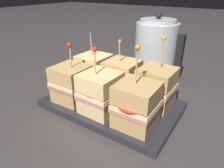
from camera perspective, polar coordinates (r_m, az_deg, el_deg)
The scene contains 9 objects.
ground_plane at distance 0.55m, azimuth 0.00°, elevation -6.61°, with size 6.00×6.00×0.00m, color #383333.
serving_platter at distance 0.54m, azimuth 0.00°, elevation -5.81°, with size 0.34×0.22×0.02m.
sandwich_front_left at distance 0.54m, azimuth -11.47°, elevation 0.18°, with size 0.09×0.09×0.16m.
sandwich_front_center at distance 0.48m, azimuth -3.34°, elevation -2.58°, with size 0.09×0.09×0.16m.
sandwich_front_right at distance 0.43m, azimuth 6.98°, elevation -5.99°, with size 0.09×0.09×0.18m.
sandwich_back_left at distance 0.60m, azimuth -5.07°, elevation 3.70°, with size 0.09×0.09×0.16m.
sandwich_back_center at distance 0.55m, azimuth 2.66°, elevation 1.70°, with size 0.09×0.09×0.16m.
sandwich_back_right at distance 0.52m, azimuth 12.44°, elevation -0.84°, with size 0.09×0.09×0.18m.
kettle_steel at distance 0.72m, azimuth 12.42°, elevation 9.60°, with size 0.17×0.14×0.22m.
Camera 1 is at (0.25, -0.38, 0.30)m, focal length 32.00 mm.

